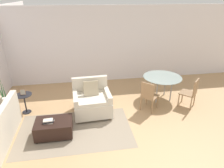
# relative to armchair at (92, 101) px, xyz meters

# --- Properties ---
(ground_plane) EXTENTS (20.00, 20.00, 0.00)m
(ground_plane) POSITION_rel_armchair_xyz_m (0.48, -1.55, -0.37)
(ground_plane) COLOR tan
(wall_back) EXTENTS (12.00, 0.06, 2.75)m
(wall_back) POSITION_rel_armchair_xyz_m (0.48, 2.29, 1.00)
(wall_back) COLOR white
(wall_back) RESTS_ON ground_plane
(area_rug) EXTENTS (2.76, 1.68, 0.01)m
(area_rug) POSITION_rel_armchair_xyz_m (-0.48, -0.74, -0.37)
(area_rug) COLOR gray
(area_rug) RESTS_ON ground_plane
(armchair) EXTENTS (1.05, 0.96, 0.96)m
(armchair) POSITION_rel_armchair_xyz_m (0.00, 0.00, 0.00)
(armchair) COLOR beige
(armchair) RESTS_ON ground_plane
(ottoman) EXTENTS (0.86, 0.58, 0.39)m
(ottoman) POSITION_rel_armchair_xyz_m (-0.96, -0.83, -0.16)
(ottoman) COLOR black
(ottoman) RESTS_ON ground_plane
(book_stack) EXTENTS (0.24, 0.18, 0.07)m
(book_stack) POSITION_rel_armchair_xyz_m (-1.06, -0.86, 0.05)
(book_stack) COLOR beige
(book_stack) RESTS_ON ottoman
(tv_remote_primary) EXTENTS (0.09, 0.15, 0.01)m
(tv_remote_primary) POSITION_rel_armchair_xyz_m (-1.04, -0.74, 0.02)
(tv_remote_primary) COLOR #333338
(tv_remote_primary) RESTS_ON ottoman
(potted_plant) EXTENTS (0.39, 0.39, 1.08)m
(potted_plant) POSITION_rel_armchair_xyz_m (-2.43, 0.39, -0.16)
(potted_plant) COLOR maroon
(potted_plant) RESTS_ON ground_plane
(side_table) EXTENTS (0.44, 0.44, 0.57)m
(side_table) POSITION_rel_armchair_xyz_m (-1.85, 0.33, 0.03)
(side_table) COLOR black
(side_table) RESTS_ON ground_plane
(picture_frame) EXTENTS (0.14, 0.06, 0.16)m
(picture_frame) POSITION_rel_armchair_xyz_m (-1.85, 0.33, 0.27)
(picture_frame) COLOR #8C6647
(picture_frame) RESTS_ON side_table
(dining_table) EXTENTS (1.18, 1.18, 0.75)m
(dining_table) POSITION_rel_armchair_xyz_m (2.23, 0.51, 0.30)
(dining_table) COLOR #8C9E99
(dining_table) RESTS_ON ground_plane
(dining_chair_near_left) EXTENTS (0.59, 0.59, 0.90)m
(dining_chair_near_left) POSITION_rel_armchair_xyz_m (1.59, -0.13, 0.14)
(dining_chair_near_left) COLOR #93704C
(dining_chair_near_left) RESTS_ON ground_plane
(dining_chair_near_right) EXTENTS (0.59, 0.59, 0.90)m
(dining_chair_near_right) POSITION_rel_armchair_xyz_m (2.87, -0.13, 0.14)
(dining_chair_near_right) COLOR #93704C
(dining_chair_near_right) RESTS_ON ground_plane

